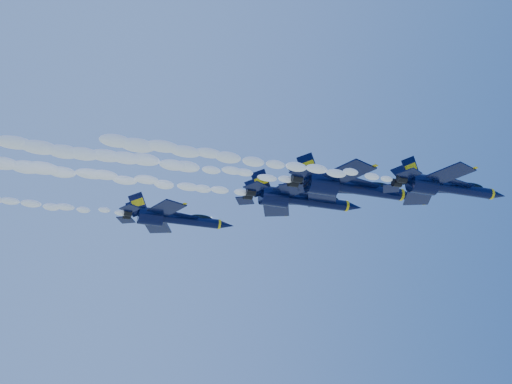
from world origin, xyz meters
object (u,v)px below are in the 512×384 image
object	(u,v)px
jet_second	(347,187)
jet_third	(297,199)
jet_fourth	(173,218)
jet_lead	(444,187)

from	to	relation	value
jet_second	jet_third	bearing A→B (deg)	128.86
jet_fourth	jet_third	bearing A→B (deg)	-44.67
jet_second	jet_fourth	bearing A→B (deg)	133.58
jet_lead	jet_third	xyz separation A→B (m)	(-14.49, 14.05, 2.21)
jet_third	jet_fourth	distance (m)	21.00
jet_lead	jet_second	distance (m)	12.67
jet_lead	jet_second	xyz separation A→B (m)	(-9.60, 7.98, 2.16)
jet_lead	jet_third	bearing A→B (deg)	135.87
jet_fourth	jet_lead	bearing A→B (deg)	-44.40
jet_lead	jet_fourth	distance (m)	41.28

